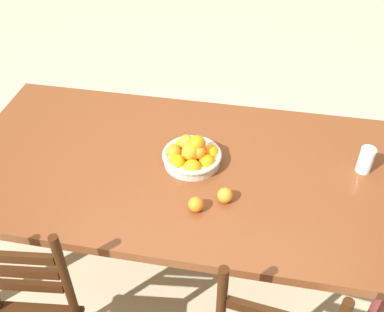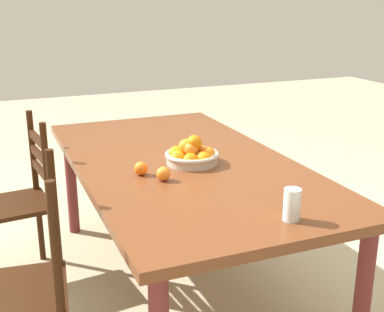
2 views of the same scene
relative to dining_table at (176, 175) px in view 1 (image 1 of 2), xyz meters
The scene contains 6 objects.
ground_plane 0.68m from the dining_table, ahead, with size 12.00×12.00×0.00m, color #B4AB8A.
dining_table is the anchor object (origin of this frame).
fruit_bowl 0.14m from the dining_table, 162.43° to the right, with size 0.28×0.28×0.16m.
orange_loose_0 0.32m from the dining_table, 118.14° to the left, with size 0.07×0.07×0.07m, color orange.
orange_loose_1 0.34m from the dining_table, 143.01° to the left, with size 0.07×0.07×0.07m, color orange.
drinking_glass 0.88m from the dining_table, behind, with size 0.07×0.07×0.13m, color silver.
Camera 1 is at (-0.37, 1.57, 2.18)m, focal length 42.89 mm.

